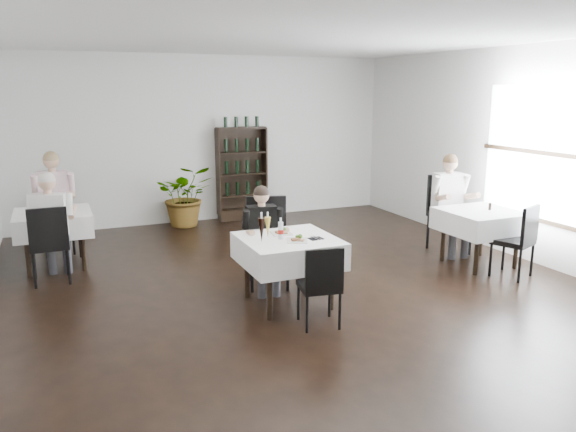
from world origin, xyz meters
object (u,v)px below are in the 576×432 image
Objects in this scene: main_table at (288,251)px; potted_tree at (186,196)px; wine_shelf at (242,174)px; diner_main at (263,231)px.

potted_tree is (-0.20, 4.17, -0.07)m from main_table.
wine_shelf is at bearing 78.22° from main_table.
wine_shelf reaches higher than main_table.
potted_tree is at bearing 91.53° from diner_main.
wine_shelf is at bearing 7.46° from potted_tree.
diner_main is (-0.11, 0.51, 0.12)m from main_table.
main_table is at bearing -78.15° from diner_main.
main_table is 0.81× the size of diner_main.
wine_shelf is 3.94m from diner_main.
main_table is 0.53m from diner_main.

